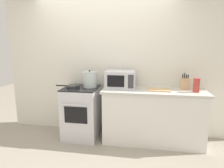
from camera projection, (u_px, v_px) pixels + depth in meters
ground_plane at (92, 156)px, 2.84m from camera, size 10.00×10.00×0.00m
back_wall at (120, 67)px, 3.48m from camera, size 4.40×0.10×2.50m
lower_cabinet_right at (152, 117)px, 3.21m from camera, size 1.64×0.56×0.88m
countertop_right at (154, 91)px, 3.12m from camera, size 1.70×0.60×0.04m
stove at (82, 112)px, 3.38m from camera, size 0.60×0.64×0.92m
stock_pot at (90, 79)px, 3.30m from camera, size 0.33×0.24×0.30m
frying_pan at (73, 87)px, 3.25m from camera, size 0.42×0.22×0.05m
microwave at (121, 79)px, 3.23m from camera, size 0.50×0.37×0.30m
cutting_board at (159, 90)px, 3.08m from camera, size 0.36×0.26×0.02m
knife_block at (185, 84)px, 3.13m from camera, size 0.13×0.10×0.28m
pasta_box at (196, 85)px, 2.94m from camera, size 0.08×0.08×0.22m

